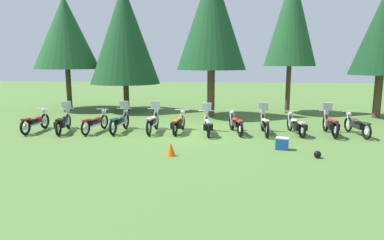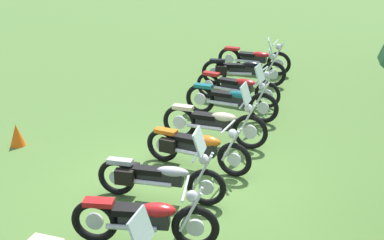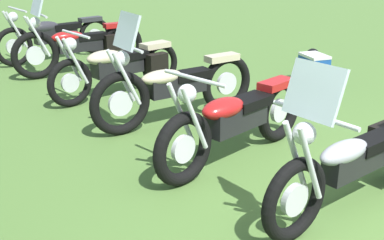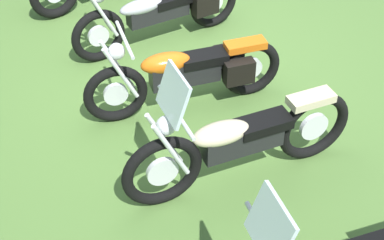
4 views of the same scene
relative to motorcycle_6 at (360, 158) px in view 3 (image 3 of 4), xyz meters
name	(u,v)px [view 3 (image 3 of 4)]	position (x,y,z in m)	size (l,w,h in m)	color
motorcycle_6	(360,158)	(0.00, 0.00, 0.00)	(0.75, 2.25, 1.34)	black
motorcycle_7	(235,120)	(1.28, 0.32, 0.00)	(0.79, 2.17, 1.01)	black
motorcycle_8	(175,86)	(2.57, 0.24, 0.03)	(0.62, 2.26, 1.38)	black
motorcycle_9	(120,65)	(3.97, 0.30, 0.00)	(0.79, 2.16, 0.98)	black
motorcycle_10	(82,45)	(5.45, 0.29, 0.04)	(0.70, 2.26, 1.39)	black
motorcycle_11	(55,35)	(6.60, 0.36, 0.01)	(0.76, 2.28, 1.00)	black
picnic_cooler	(314,69)	(2.88, -2.46, -0.21)	(0.52, 0.41, 0.46)	#19479E
dropped_helmet	(313,55)	(3.88, -3.48, -0.32)	(0.25, 0.25, 0.25)	black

